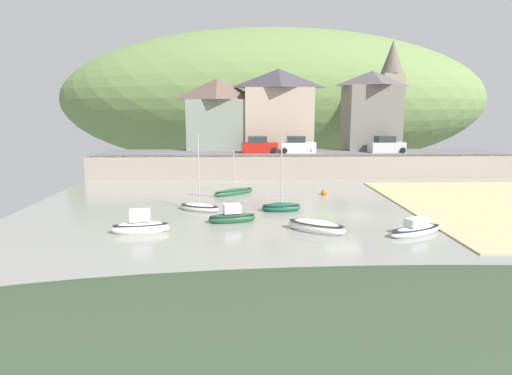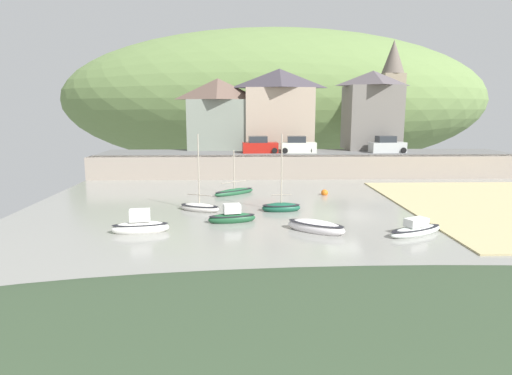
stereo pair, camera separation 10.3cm
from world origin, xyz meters
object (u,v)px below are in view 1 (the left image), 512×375
at_px(sailboat_far_left, 281,207).
at_px(mooring_buoy, 324,193).
at_px(waterfront_building_right, 371,110).
at_px(sailboat_nearest_shore, 232,217).
at_px(sailboat_blue_trim, 199,207).
at_px(waterfront_building_left, 218,113).
at_px(waterfront_building_centre, 278,109).
at_px(church_with_spire, 391,93).
at_px(parked_car_end_of_row, 386,146).
at_px(parked_car_near_slipway, 259,146).
at_px(parked_car_by_wall, 297,146).
at_px(sailboat_tall_mast, 316,227).
at_px(fishing_boat_green, 141,226).
at_px(motorboat_with_cabin, 416,230).
at_px(sailboat_white_hull, 234,192).

xyz_separation_m(sailboat_far_left, mooring_buoy, (4.34, 5.95, -0.10)).
height_order(waterfront_building_right, mooring_buoy, waterfront_building_right).
xyz_separation_m(sailboat_nearest_shore, sailboat_blue_trim, (-2.52, 3.37, -0.08)).
height_order(sailboat_nearest_shore, sailboat_blue_trim, sailboat_blue_trim).
height_order(waterfront_building_left, sailboat_far_left, waterfront_building_left).
bearing_deg(waterfront_building_centre, church_with_spire, 14.49).
relative_size(waterfront_building_left, parked_car_end_of_row, 2.07).
height_order(parked_car_near_slipway, parked_car_by_wall, same).
distance_m(sailboat_tall_mast, parked_car_by_wall, 25.19).
xyz_separation_m(sailboat_blue_trim, parked_car_near_slipway, (5.16, 19.07, 2.94)).
bearing_deg(sailboat_nearest_shore, church_with_spire, 44.19).
bearing_deg(parked_car_by_wall, sailboat_blue_trim, -114.54).
bearing_deg(sailboat_far_left, parked_car_near_slipway, 88.64).
xyz_separation_m(waterfront_building_centre, parked_car_end_of_row, (12.43, -4.50, -4.26)).
bearing_deg(fishing_boat_green, mooring_buoy, 31.74).
xyz_separation_m(sailboat_tall_mast, sailboat_blue_trim, (-7.77, 5.87, -0.03)).
height_order(sailboat_nearest_shore, mooring_buoy, sailboat_nearest_shore).
distance_m(waterfront_building_centre, fishing_boat_green, 32.04).
relative_size(fishing_boat_green, sailboat_blue_trim, 0.61).
distance_m(church_with_spire, fishing_boat_green, 43.44).
distance_m(sailboat_blue_trim, mooring_buoy, 11.90).
relative_size(waterfront_building_centre, motorboat_with_cabin, 2.44).
height_order(waterfront_building_left, parked_car_near_slipway, waterfront_building_left).
xyz_separation_m(sailboat_white_hull, fishing_boat_green, (-5.49, -11.95, 0.17)).
height_order(church_with_spire, motorboat_with_cabin, church_with_spire).
relative_size(waterfront_building_centre, sailboat_nearest_shore, 2.96).
relative_size(church_with_spire, parked_car_by_wall, 3.37).
distance_m(waterfront_building_right, sailboat_white_hull, 25.35).
height_order(waterfront_building_centre, motorboat_with_cabin, waterfront_building_centre).
bearing_deg(mooring_buoy, fishing_boat_green, -139.56).
bearing_deg(parked_car_end_of_row, sailboat_white_hull, -149.37).
bearing_deg(waterfront_building_centre, parked_car_end_of_row, -19.91).
height_order(sailboat_tall_mast, mooring_buoy, sailboat_tall_mast).
relative_size(sailboat_white_hull, sailboat_nearest_shore, 1.22).
bearing_deg(sailboat_white_hull, waterfront_building_centre, 36.22).
bearing_deg(fishing_boat_green, waterfront_building_left, 75.14).
relative_size(waterfront_building_centre, sailboat_tall_mast, 2.59).
xyz_separation_m(church_with_spire, sailboat_blue_trim, (-23.24, -27.57, -9.36)).
relative_size(waterfront_building_centre, mooring_buoy, 16.44).
xyz_separation_m(parked_car_near_slipway, parked_car_end_of_row, (15.03, 0.00, 0.00)).
bearing_deg(sailboat_far_left, mooring_buoy, 49.80).
bearing_deg(mooring_buoy, parked_car_near_slipway, 111.56).
relative_size(sailboat_white_hull, fishing_boat_green, 1.15).
xyz_separation_m(parked_car_near_slipway, mooring_buoy, (5.27, -13.34, -3.02)).
distance_m(sailboat_tall_mast, sailboat_blue_trim, 9.74).
height_order(waterfront_building_centre, fishing_boat_green, waterfront_building_centre).
relative_size(waterfront_building_right, sailboat_far_left, 1.66).
bearing_deg(waterfront_building_left, mooring_buoy, -59.99).
bearing_deg(sailboat_far_left, church_with_spire, 54.20).
distance_m(motorboat_with_cabin, sailboat_far_left, 9.95).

